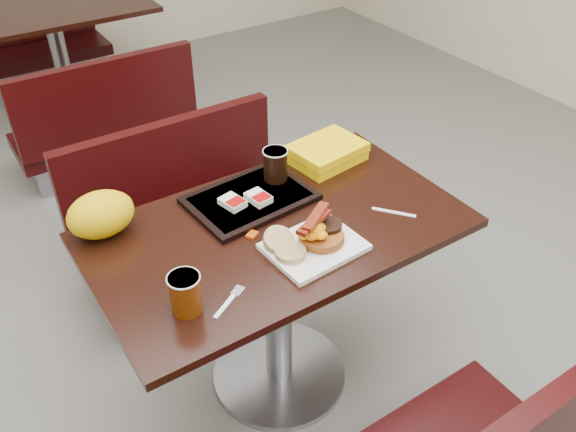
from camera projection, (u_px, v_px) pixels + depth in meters
floor at (279, 375)px, 2.39m from camera, size 6.00×7.00×0.01m
table_near at (279, 308)px, 2.16m from camera, size 1.20×0.70×0.75m
bench_near_n at (193, 215)px, 2.64m from camera, size 1.00×0.46×0.72m
table_far at (63, 67)px, 3.90m from camera, size 1.20×0.70×0.75m
bench_far_s at (100, 110)px, 3.44m from camera, size 1.00×0.46×0.72m
bench_far_n at (34, 37)px, 4.38m from camera, size 1.00×0.46×0.72m
platter at (314, 247)px, 1.84m from camera, size 0.30×0.24×0.02m
pancake_stack at (321, 236)px, 1.85m from camera, size 0.18×0.18×0.03m
sausage_patty at (328, 225)px, 1.86m from camera, size 0.10×0.10×0.01m
scrambled_eggs at (315, 231)px, 1.80m from camera, size 0.11×0.10×0.05m
bacon_strips at (314, 221)px, 1.79m from camera, size 0.19×0.15×0.01m
muffin_bottom at (290, 253)px, 1.79m from camera, size 0.11×0.11×0.02m
muffin_top at (279, 240)px, 1.82m from camera, size 0.09×0.10×0.05m
coffee_cup_near at (185, 294)px, 1.60m from camera, size 0.10×0.10×0.12m
fork at (225, 306)px, 1.65m from camera, size 0.13×0.09×0.00m
knife at (394, 212)px, 2.00m from camera, size 0.10×0.12×0.00m
condiment_syrup at (252, 235)px, 1.89m from camera, size 0.05×0.04×0.01m
condiment_ketchup at (259, 217)px, 1.97m from camera, size 0.04×0.04×0.01m
tray at (250, 199)px, 2.04m from camera, size 0.43×0.32×0.02m
hashbrown_sleeve_left at (232, 202)px, 1.99m from camera, size 0.08×0.09×0.02m
hashbrown_sleeve_right at (258, 198)px, 2.01m from camera, size 0.07×0.09×0.02m
coffee_cup_far at (275, 165)px, 2.09m from camera, size 0.09×0.09×0.11m
clamshell at (327, 153)px, 2.24m from camera, size 0.28×0.23×0.07m
paper_bag at (101, 214)px, 1.87m from camera, size 0.21×0.16×0.15m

